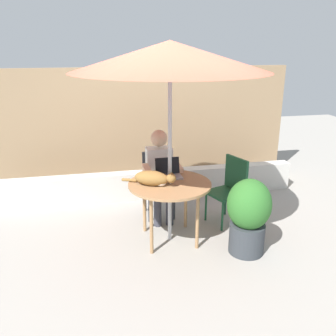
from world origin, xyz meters
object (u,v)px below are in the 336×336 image
object	(u,v)px
person_seated	(160,171)
patio_umbrella	(170,56)
chair_occupied	(158,179)
chair_empty	(230,185)
patio_table	(170,188)
laptop	(168,171)
potted_plant_near_fence	(248,214)
cat	(154,178)

from	to	relation	value
person_seated	patio_umbrella	bearing A→B (deg)	-90.00
chair_occupied	patio_umbrella	bearing A→B (deg)	-90.00
chair_empty	patio_umbrella	bearing A→B (deg)	-160.01
patio_table	laptop	distance (m)	0.27
chair_occupied	laptop	xyz separation A→B (m)	(0.03, -0.52, 0.29)
patio_table	laptop	world-z (taller)	laptop
chair_occupied	chair_empty	size ratio (longest dim) A/B	1.00
chair_occupied	potted_plant_near_fence	xyz separation A→B (m)	(0.80, -1.22, -0.03)
chair_empty	cat	distance (m)	1.17
laptop	patio_table	bearing A→B (deg)	-97.81
patio_umbrella	chair_empty	distance (m)	1.88
patio_umbrella	potted_plant_near_fence	distance (m)	1.90
person_seated	cat	distance (m)	0.68
patio_table	patio_umbrella	size ratio (longest dim) A/B	0.42
patio_table	patio_umbrella	bearing A→B (deg)	0.00
laptop	potted_plant_near_fence	xyz separation A→B (m)	(0.76, -0.70, -0.32)
cat	potted_plant_near_fence	bearing A→B (deg)	-23.22
patio_table	chair_empty	size ratio (longest dim) A/B	1.11
potted_plant_near_fence	person_seated	bearing A→B (deg)	126.88
laptop	cat	world-z (taller)	laptop
patio_umbrella	person_seated	bearing A→B (deg)	90.00
laptop	patio_umbrella	bearing A→B (deg)	-97.81
cat	patio_umbrella	bearing A→B (deg)	9.76
cat	chair_empty	bearing A→B (deg)	18.22
patio_umbrella	person_seated	distance (m)	1.58
person_seated	laptop	bearing A→B (deg)	-84.89
patio_umbrella	person_seated	xyz separation A→B (m)	(0.00, 0.60, -1.46)
patio_table	person_seated	bearing A→B (deg)	90.00
chair_occupied	cat	distance (m)	0.87
person_seated	potted_plant_near_fence	xyz separation A→B (m)	(0.80, -1.06, -0.21)
cat	laptop	bearing A→B (deg)	50.22
patio_table	chair_empty	bearing A→B (deg)	19.99
person_seated	potted_plant_near_fence	distance (m)	1.34
patio_umbrella	patio_table	bearing A→B (deg)	0.00
chair_occupied	potted_plant_near_fence	bearing A→B (deg)	-56.83
patio_table	person_seated	size ratio (longest dim) A/B	0.80
patio_umbrella	cat	distance (m)	1.34
patio_table	person_seated	distance (m)	0.60
chair_empty	person_seated	xyz separation A→B (m)	(-0.88, 0.28, 0.17)
chair_empty	laptop	bearing A→B (deg)	-174.50
chair_empty	person_seated	size ratio (longest dim) A/B	0.72
potted_plant_near_fence	chair_empty	bearing A→B (deg)	83.92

